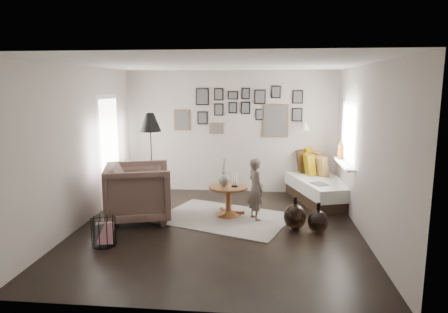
# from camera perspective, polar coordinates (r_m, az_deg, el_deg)

# --- Properties ---
(ground) EXTENTS (4.80, 4.80, 0.00)m
(ground) POSITION_cam_1_polar(r_m,az_deg,el_deg) (6.54, -0.88, -10.29)
(ground) COLOR black
(ground) RESTS_ON ground
(wall_back) EXTENTS (4.50, 0.00, 4.50)m
(wall_back) POSITION_cam_1_polar(r_m,az_deg,el_deg) (8.58, 0.93, 3.52)
(wall_back) COLOR #ADA197
(wall_back) RESTS_ON ground
(wall_front) EXTENTS (4.50, 0.00, 4.50)m
(wall_front) POSITION_cam_1_polar(r_m,az_deg,el_deg) (3.88, -5.00, -4.50)
(wall_front) COLOR #ADA197
(wall_front) RESTS_ON ground
(wall_left) EXTENTS (0.00, 4.80, 4.80)m
(wall_left) POSITION_cam_1_polar(r_m,az_deg,el_deg) (6.84, -19.98, 1.26)
(wall_left) COLOR #ADA197
(wall_left) RESTS_ON ground
(wall_right) EXTENTS (0.00, 4.80, 4.80)m
(wall_right) POSITION_cam_1_polar(r_m,az_deg,el_deg) (6.36, 19.66, 0.65)
(wall_right) COLOR #ADA197
(wall_right) RESTS_ON ground
(ceiling) EXTENTS (4.80, 4.80, 0.00)m
(ceiling) POSITION_cam_1_polar(r_m,az_deg,el_deg) (6.14, -0.95, 13.09)
(ceiling) COLOR white
(ceiling) RESTS_ON wall_back
(door_left) EXTENTS (0.00, 2.14, 2.14)m
(door_left) POSITION_cam_1_polar(r_m,az_deg,el_deg) (7.96, -16.08, 0.80)
(door_left) COLOR white
(door_left) RESTS_ON wall_left
(window_right) EXTENTS (0.15, 1.32, 1.30)m
(window_right) POSITION_cam_1_polar(r_m,az_deg,el_deg) (7.70, 16.60, -0.42)
(window_right) COLOR white
(window_right) RESTS_ON wall_right
(gallery_wall) EXTENTS (2.74, 0.03, 1.08)m
(gallery_wall) POSITION_cam_1_polar(r_m,az_deg,el_deg) (8.50, 2.87, 6.45)
(gallery_wall) COLOR brown
(gallery_wall) RESTS_ON wall_back
(wall_sconce) EXTENTS (0.18, 0.36, 0.16)m
(wall_sconce) POSITION_cam_1_polar(r_m,az_deg,el_deg) (8.31, 11.52, 4.24)
(wall_sconce) COLOR white
(wall_sconce) RESTS_ON wall_back
(rug) EXTENTS (2.54, 2.16, 0.01)m
(rug) POSITION_cam_1_polar(r_m,az_deg,el_deg) (7.04, 0.02, -8.74)
(rug) COLOR silver
(rug) RESTS_ON ground
(pedestal_table) EXTENTS (0.69, 0.69, 0.54)m
(pedestal_table) POSITION_cam_1_polar(r_m,az_deg,el_deg) (7.10, 0.62, -6.53)
(pedestal_table) COLOR brown
(pedestal_table) RESTS_ON ground
(vase) EXTENTS (0.20, 0.20, 0.49)m
(vase) POSITION_cam_1_polar(r_m,az_deg,el_deg) (7.01, -0.01, -3.02)
(vase) COLOR black
(vase) RESTS_ON pedestal_table
(candles) EXTENTS (0.12, 0.12, 0.25)m
(candles) POSITION_cam_1_polar(r_m,az_deg,el_deg) (6.98, 1.53, -3.30)
(candles) COLOR black
(candles) RESTS_ON pedestal_table
(daybed) EXTENTS (1.46, 2.21, 1.01)m
(daybed) POSITION_cam_1_polar(r_m,az_deg,el_deg) (8.34, 13.23, -3.80)
(daybed) COLOR black
(daybed) RESTS_ON ground
(magazine_on_daybed) EXTENTS (0.34, 0.38, 0.02)m
(magazine_on_daybed) POSITION_cam_1_polar(r_m,az_deg,el_deg) (7.67, 13.51, -3.83)
(magazine_on_daybed) COLOR black
(magazine_on_daybed) RESTS_ON daybed
(armchair) EXTENTS (1.34, 1.32, 0.98)m
(armchair) POSITION_cam_1_polar(r_m,az_deg,el_deg) (6.96, -12.10, -5.02)
(armchair) COLOR brown
(armchair) RESTS_ON ground
(armchair_cushion) EXTENTS (0.55, 0.56, 0.20)m
(armchair_cushion) POSITION_cam_1_polar(r_m,az_deg,el_deg) (7.00, -11.74, -5.01)
(armchair_cushion) COLOR silver
(armchair_cushion) RESTS_ON armchair
(floor_lamp) EXTENTS (0.41, 0.41, 1.77)m
(floor_lamp) POSITION_cam_1_polar(r_m,az_deg,el_deg) (7.74, -10.48, 4.35)
(floor_lamp) COLOR black
(floor_lamp) RESTS_ON ground
(magazine_basket) EXTENTS (0.43, 0.43, 0.42)m
(magazine_basket) POSITION_cam_1_polar(r_m,az_deg,el_deg) (6.10, -16.81, -10.23)
(magazine_basket) COLOR black
(magazine_basket) RESTS_ON ground
(demijohn_large) EXTENTS (0.36, 0.36, 0.54)m
(demijohn_large) POSITION_cam_1_polar(r_m,az_deg,el_deg) (6.55, 10.09, -8.49)
(demijohn_large) COLOR black
(demijohn_large) RESTS_ON ground
(demijohn_small) EXTENTS (0.32, 0.32, 0.49)m
(demijohn_small) POSITION_cam_1_polar(r_m,az_deg,el_deg) (6.48, 13.28, -9.02)
(demijohn_small) COLOR black
(demijohn_small) RESTS_ON ground
(child) EXTENTS (0.42, 0.47, 1.08)m
(child) POSITION_cam_1_polar(r_m,az_deg,el_deg) (6.84, 4.55, -4.69)
(child) COLOR brown
(child) RESTS_ON ground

